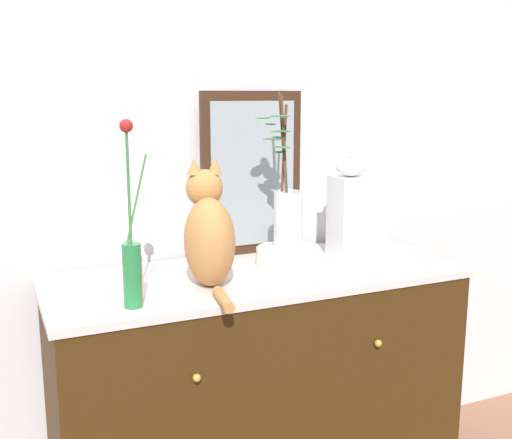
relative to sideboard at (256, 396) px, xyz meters
The scene contains 9 objects.
wall_back 0.92m from the sideboard, 90.00° to the left, with size 4.40×0.08×2.60m, color silver.
sideboard is the anchor object (origin of this frame).
mirror_leaning 0.79m from the sideboard, 69.57° to the left, with size 0.39×0.03×0.59m.
cat_sitting 0.64m from the sideboard, 162.07° to the right, with size 0.19×0.40×0.39m.
vase_slim_green 0.76m from the sideboard, 159.00° to the right, with size 0.08×0.05×0.52m.
bowl_porcelain 0.50m from the sideboard, ahead, with size 0.22×0.22×0.07m, color white.
vase_glass_clear 0.65m from the sideboard, 10.40° to the left, with size 0.18×0.15×0.53m.
jar_lidded_porcelain 0.74m from the sideboard, ahead, with size 0.12×0.12×0.38m.
candle_pillar 0.67m from the sideboard, 167.10° to the right, with size 0.05×0.05×0.14m.
Camera 1 is at (-0.80, -1.82, 1.48)m, focal length 43.63 mm.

